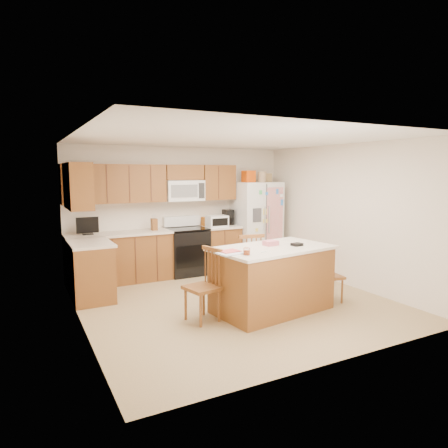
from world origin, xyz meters
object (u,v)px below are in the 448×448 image
stove (187,250)px  refrigerator (256,224)px  windsor_chair_left (204,287)px  windsor_chair_back (248,267)px  windsor_chair_right (328,276)px  island (272,279)px

stove → refrigerator: refrigerator is taller
refrigerator → windsor_chair_left: bearing=-134.4°
refrigerator → windsor_chair_left: 3.34m
windsor_chair_left → refrigerator: bearing=45.6°
refrigerator → stove: bearing=177.7°
windsor_chair_back → windsor_chair_right: windsor_chair_back is taller
refrigerator → windsor_chair_right: (-0.26, -2.53, -0.51)m
windsor_chair_left → windsor_chair_right: (2.05, -0.16, -0.06)m
stove → island: (0.30, -2.53, 0.00)m
windsor_chair_left → windsor_chair_right: 2.06m
stove → refrigerator: bearing=-2.3°
island → windsor_chair_right: (1.01, -0.07, -0.07)m
stove → windsor_chair_right: size_ratio=1.31×
refrigerator → island: size_ratio=1.09×
island → windsor_chair_right: size_ratio=2.17×
windsor_chair_left → stove: bearing=72.9°
windsor_chair_left → windsor_chair_back: windsor_chair_back is taller
stove → windsor_chair_left: 2.54m
windsor_chair_left → windsor_chair_back: bearing=30.2°
windsor_chair_left → windsor_chair_back: size_ratio=0.95×
refrigerator → windsor_chair_right: 2.60m
stove → windsor_chair_right: 2.91m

